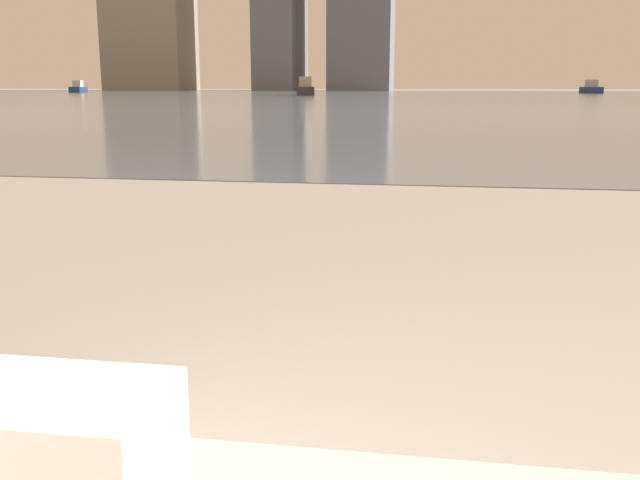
# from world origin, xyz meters

# --- Properties ---
(towel_stack) EXTENTS (0.28, 0.17, 0.16)m
(towel_stack) POSITION_xyz_m (-0.08, 0.75, 0.57)
(towel_stack) COLOR white
(towel_stack) RESTS_ON bathtub
(harbor_water) EXTENTS (180.00, 110.00, 0.01)m
(harbor_water) POSITION_xyz_m (0.00, 62.00, 0.01)
(harbor_water) COLOR slate
(harbor_water) RESTS_ON ground_plane
(harbor_boat_2) EXTENTS (2.37, 4.61, 1.65)m
(harbor_boat_2) POSITION_xyz_m (-11.64, 64.13, 0.59)
(harbor_boat_2) COLOR #2D2D33
(harbor_boat_2) RESTS_ON harbor_water
(harbor_boat_3) EXTENTS (1.92, 4.10, 1.48)m
(harbor_boat_3) POSITION_xyz_m (16.79, 84.59, 0.53)
(harbor_boat_3) COLOR navy
(harbor_boat_3) RESTS_ON harbor_water
(harbor_boat_4) EXTENTS (2.14, 4.05, 1.44)m
(harbor_boat_4) POSITION_xyz_m (-43.91, 83.94, 0.52)
(harbor_boat_4) COLOR navy
(harbor_boat_4) RESTS_ON harbor_water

